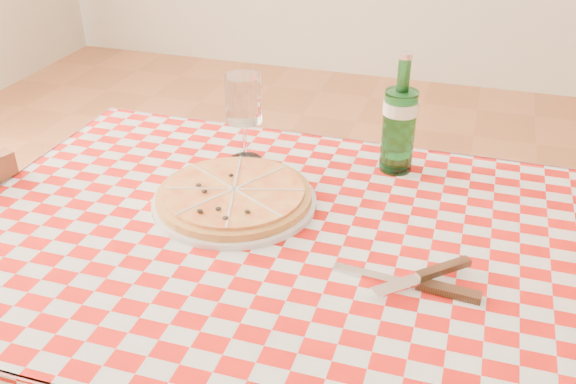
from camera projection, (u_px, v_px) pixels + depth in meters
name	position (u px, v px, depth m)	size (l,w,h in m)	color
dining_table	(289.00, 278.00, 1.26)	(1.20, 0.80, 0.75)	brown
tablecloth	(289.00, 238.00, 1.21)	(1.30, 0.90, 0.01)	#A60F0A
pizza_plate	(234.00, 195.00, 1.30)	(0.33, 0.33, 0.04)	#C88D42
water_bottle	(400.00, 113.00, 1.37)	(0.08, 0.08, 0.27)	#186024
wine_glass	(244.00, 119.00, 1.42)	(0.08, 0.08, 0.20)	white
cutlery	(417.00, 280.00, 1.07)	(0.27, 0.22, 0.03)	silver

